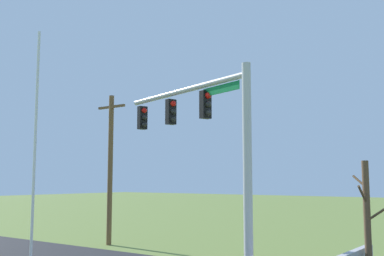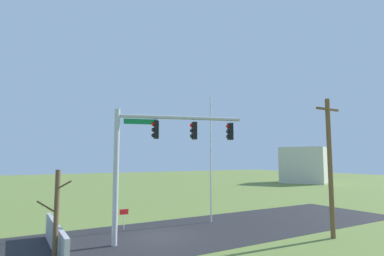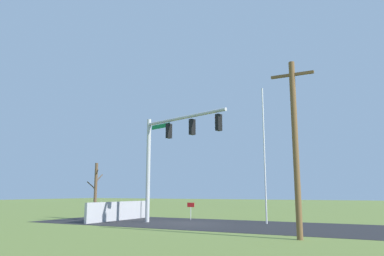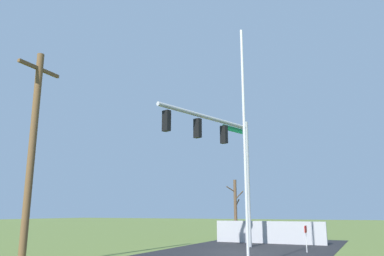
% 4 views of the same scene
% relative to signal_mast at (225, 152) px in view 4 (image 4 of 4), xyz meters
% --- Properties ---
extents(ground_plane, '(160.00, 160.00, 0.00)m').
position_rel_signal_mast_xyz_m(ground_plane, '(-0.79, -1.12, -4.95)').
color(ground_plane, olive).
extents(sidewalk_corner, '(6.00, 6.00, 0.01)m').
position_rel_signal_mast_xyz_m(sidewalk_corner, '(2.92, -0.59, -4.94)').
color(sidewalk_corner, '#B7B5AD').
rests_on(sidewalk_corner, ground_plane).
extents(retaining_fence, '(0.20, 6.64, 1.31)m').
position_rel_signal_mast_xyz_m(retaining_fence, '(4.61, -1.00, -4.29)').
color(retaining_fence, '#A8A8AD').
rests_on(retaining_fence, ground_plane).
extents(signal_mast, '(6.69, 2.24, 6.95)m').
position_rel_signal_mast_xyz_m(signal_mast, '(0.00, 0.00, 0.00)').
color(signal_mast, '#B2B5BA').
rests_on(signal_mast, ground_plane).
extents(flagpole, '(0.10, 0.10, 8.80)m').
position_rel_signal_mast_xyz_m(flagpole, '(-5.52, -2.86, -0.55)').
color(flagpole, silver).
rests_on(flagpole, ground_plane).
extents(utility_pole, '(1.90, 0.26, 7.78)m').
position_rel_signal_mast_xyz_m(utility_pole, '(-8.89, 4.11, -0.89)').
color(utility_pole, brown).
rests_on(utility_pole, ground_plane).
extents(bare_tree, '(1.27, 1.02, 3.90)m').
position_rel_signal_mast_xyz_m(bare_tree, '(4.90, 1.18, -2.94)').
color(bare_tree, brown).
rests_on(bare_tree, ground_plane).
extents(open_sign, '(0.56, 0.04, 1.22)m').
position_rel_signal_mast_xyz_m(open_sign, '(0.35, -3.87, -4.04)').
color(open_sign, silver).
rests_on(open_sign, ground_plane).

